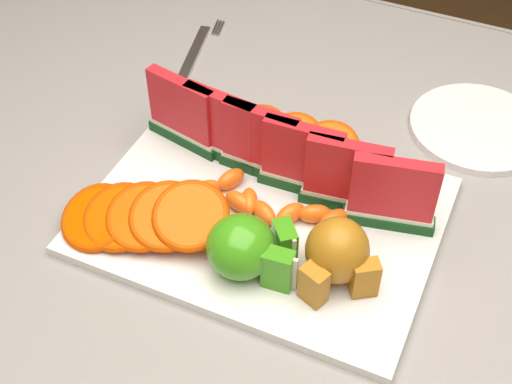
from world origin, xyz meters
The scene contains 11 objects.
table centered at (0.00, 0.00, 0.65)m, with size 1.40×0.90×0.75m.
tablecloth centered at (0.00, 0.00, 0.72)m, with size 1.53×1.03×0.20m.
platter centered at (-0.06, -0.01, 0.76)m, with size 0.40×0.30×0.01m.
apple_cluster centered at (-0.04, -0.09, 0.80)m, with size 0.11×0.10×0.07m.
pear_cluster centered at (0.05, -0.06, 0.81)m, with size 0.09×0.09×0.08m.
side_plate centered at (0.14, 0.25, 0.76)m, with size 0.23×0.23×0.01m.
fork centered at (-0.28, 0.25, 0.76)m, with size 0.05×0.19×0.00m.
watermelon_row centered at (-0.06, 0.05, 0.82)m, with size 0.39×0.07×0.10m.
orange_fan_front centered at (-0.17, -0.09, 0.80)m, with size 0.21×0.14×0.06m.
orange_fan_back centered at (-0.09, 0.11, 0.79)m, with size 0.23×0.09×0.04m.
tangerine_segments centered at (-0.06, -0.01, 0.78)m, with size 0.19×0.07×0.02m.
Camera 1 is at (0.17, -0.53, 1.38)m, focal length 50.00 mm.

